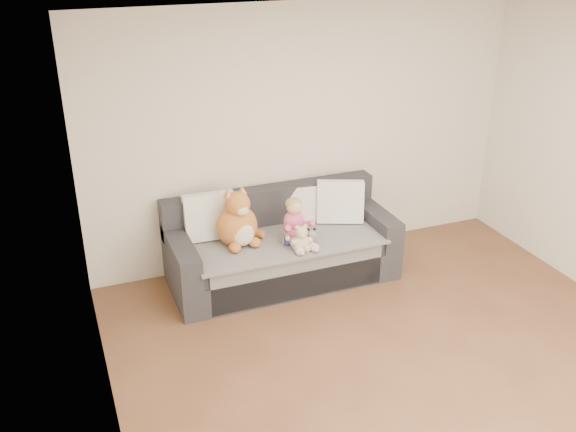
# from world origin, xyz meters

# --- Properties ---
(room_shell) EXTENTS (5.00, 5.00, 5.00)m
(room_shell) POSITION_xyz_m (0.00, 0.42, 1.30)
(room_shell) COLOR brown
(room_shell) RESTS_ON ground
(sofa) EXTENTS (2.20, 0.94, 0.85)m
(sofa) POSITION_xyz_m (-0.43, 2.06, 0.31)
(sofa) COLOR #2A2B30
(sofa) RESTS_ON ground
(cushion_left) EXTENTS (0.50, 0.24, 0.46)m
(cushion_left) POSITION_xyz_m (-1.09, 2.25, 0.70)
(cushion_left) COLOR white
(cushion_left) RESTS_ON sofa
(cushion_right_back) EXTENTS (0.43, 0.27, 0.38)m
(cushion_right_back) POSITION_xyz_m (-0.06, 2.27, 0.65)
(cushion_right_back) COLOR white
(cushion_right_back) RESTS_ON sofa
(cushion_right_front) EXTENTS (0.51, 0.37, 0.44)m
(cushion_right_front) POSITION_xyz_m (0.23, 2.13, 0.69)
(cushion_right_front) COLOR white
(cushion_right_front) RESTS_ON sofa
(toddler) EXTENTS (0.31, 0.45, 0.44)m
(toddler) POSITION_xyz_m (-0.36, 1.86, 0.66)
(toddler) COLOR #DE4E86
(toddler) RESTS_ON sofa
(plush_cat) EXTENTS (0.48, 0.44, 0.60)m
(plush_cat) POSITION_xyz_m (-0.88, 2.02, 0.69)
(plush_cat) COLOR #C8732C
(plush_cat) RESTS_ON sofa
(teddy_bear) EXTENTS (0.21, 0.16, 0.26)m
(teddy_bear) POSITION_xyz_m (-0.38, 1.68, 0.58)
(teddy_bear) COLOR beige
(teddy_bear) RESTS_ON sofa
(plush_cow) EXTENTS (0.15, 0.23, 0.19)m
(plush_cow) POSITION_xyz_m (-0.24, 1.79, 0.55)
(plush_cow) COLOR white
(plush_cow) RESTS_ON sofa
(sippy_cup) EXTENTS (0.11, 0.09, 0.12)m
(sippy_cup) POSITION_xyz_m (-0.46, 1.83, 0.54)
(sippy_cup) COLOR #433592
(sippy_cup) RESTS_ON sofa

